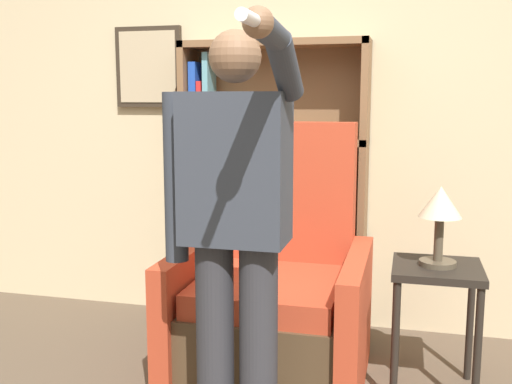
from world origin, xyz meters
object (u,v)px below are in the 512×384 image
(side_table, at_px, (436,291))
(table_lamp, at_px, (440,210))
(armchair, at_px, (275,301))
(person_standing, at_px, (234,226))
(bookcase, at_px, (258,192))

(side_table, bearing_deg, table_lamp, -63.43)
(table_lamp, bearing_deg, side_table, 116.57)
(armchair, bearing_deg, person_standing, -88.97)
(bookcase, relative_size, armchair, 1.36)
(bookcase, xyz_separation_m, side_table, (1.05, -0.65, -0.34))
(bookcase, xyz_separation_m, person_standing, (0.27, -1.42, 0.10))
(person_standing, bearing_deg, bookcase, 100.74)
(armchair, relative_size, person_standing, 0.78)
(bookcase, bearing_deg, side_table, -31.91)
(bookcase, relative_size, person_standing, 1.05)
(person_standing, distance_m, side_table, 1.18)
(armchair, bearing_deg, side_table, 0.10)
(person_standing, bearing_deg, armchair, 91.03)
(armchair, height_order, person_standing, person_standing)
(armchair, relative_size, side_table, 2.04)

